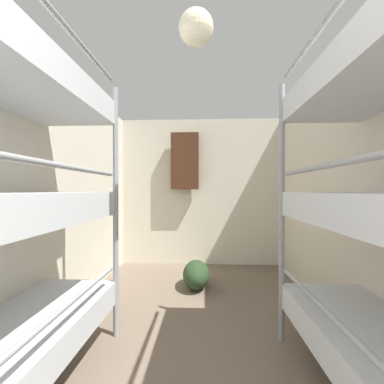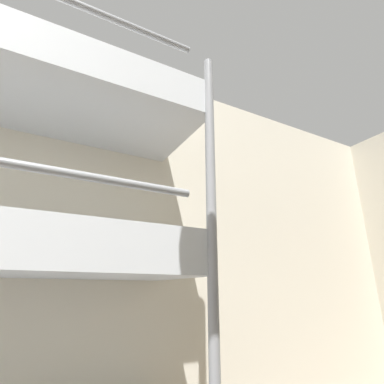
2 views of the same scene
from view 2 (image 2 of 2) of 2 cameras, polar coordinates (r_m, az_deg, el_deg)
The scene contains 1 object.
wall_left at distance 1.80m, azimuth -10.67°, elevation -10.71°, with size 0.06×4.56×2.38m.
Camera 2 is at (0.36, 1.67, 0.96)m, focal length 28.00 mm.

